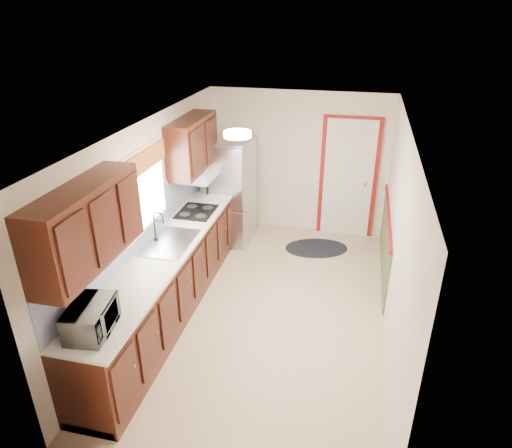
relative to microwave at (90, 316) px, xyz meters
The scene contains 8 objects.
room_shell 2.29m from the microwave, 58.39° to the left, with size 3.20×5.20×2.52m.
kitchen_run 1.69m from the microwave, 91.22° to the left, with size 0.63×4.00×2.20m.
back_wall_trim 4.71m from the microwave, 62.21° to the left, with size 1.12×2.30×2.08m.
ceiling_fixture 2.33m from the microwave, 62.78° to the left, with size 0.30×0.30×0.06m, color #FFD88C.
microwave is the anchor object (origin of this frame).
refrigerator 3.77m from the microwave, 87.26° to the left, with size 0.77×0.75×1.74m.
rug 4.24m from the microwave, 66.18° to the left, with size 1.02×0.66×0.01m, color black.
cooktop 2.70m from the microwave, 89.79° to the left, with size 0.49×0.59×0.02m, color black.
Camera 1 is at (0.98, -4.82, 3.60)m, focal length 32.00 mm.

